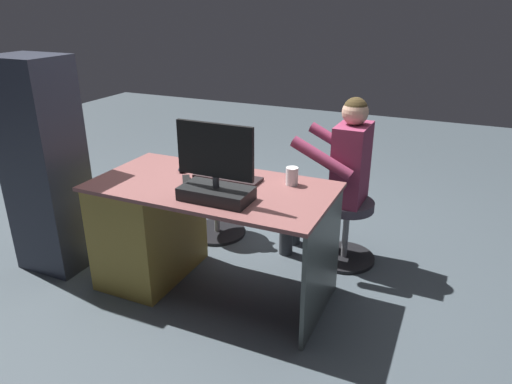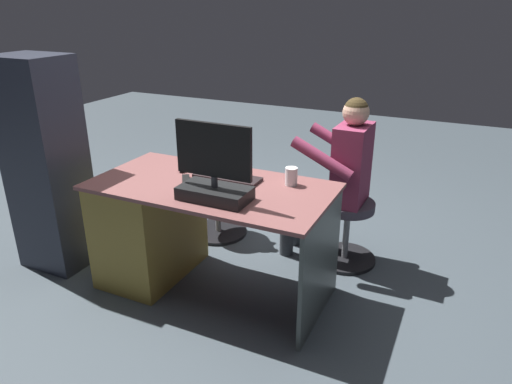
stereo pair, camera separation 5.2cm
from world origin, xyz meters
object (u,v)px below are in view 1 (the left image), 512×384
at_px(desk, 162,224).
at_px(teddy_bear, 216,161).
at_px(cup, 292,176).
at_px(tv_remote, 186,180).
at_px(office_chair_teddy, 216,203).
at_px(visitor_chair, 346,226).
at_px(monitor, 216,177).
at_px(person, 336,169).
at_px(computer_mouse, 184,169).
at_px(keyboard, 228,178).

height_order(desk, teddy_bear, teddy_bear).
xyz_separation_m(cup, tv_remote, (0.60, 0.22, -0.04)).
bearing_deg(office_chair_teddy, visitor_chair, -178.83).
relative_size(desk, monitor, 3.23).
bearing_deg(person, tv_remote, 44.54).
height_order(desk, visitor_chair, desk).
height_order(visitor_chair, person, person).
bearing_deg(tv_remote, computer_mouse, -87.16).
relative_size(monitor, cup, 4.18).
distance_m(keyboard, visitor_chair, 0.97).
height_order(office_chair_teddy, teddy_bear, teddy_bear).
distance_m(computer_mouse, visitor_chair, 1.20).
distance_m(monitor, keyboard, 0.34).
xyz_separation_m(monitor, teddy_bear, (0.49, -0.88, -0.24)).
bearing_deg(office_chair_teddy, computer_mouse, 98.60).
distance_m(keyboard, tv_remote, 0.25).
relative_size(desk, keyboard, 3.44).
height_order(desk, computer_mouse, computer_mouse).
relative_size(keyboard, tv_remote, 2.80).
distance_m(cup, person, 0.53).
relative_size(keyboard, computer_mouse, 4.38).
xyz_separation_m(computer_mouse, tv_remote, (-0.11, 0.15, -0.01)).
bearing_deg(person, cup, 74.89).
distance_m(teddy_bear, person, 0.93).
bearing_deg(monitor, keyboard, -73.73).
distance_m(office_chair_teddy, person, 1.02).
distance_m(tv_remote, person, 1.03).
xyz_separation_m(keyboard, tv_remote, (0.21, 0.14, -0.00)).
relative_size(desk, cup, 13.52).
height_order(computer_mouse, tv_remote, computer_mouse).
xyz_separation_m(desk, visitor_chair, (-1.05, -0.71, -0.12)).
height_order(cup, office_chair_teddy, cup).
bearing_deg(tv_remote, teddy_bear, -108.57).
xyz_separation_m(office_chair_teddy, visitor_chair, (-1.03, -0.02, 0.00)).
bearing_deg(desk, teddy_bear, -91.75).
bearing_deg(keyboard, tv_remote, 34.10).
xyz_separation_m(monitor, cup, (-0.30, -0.38, -0.08)).
bearing_deg(person, computer_mouse, 34.08).
xyz_separation_m(monitor, office_chair_teddy, (0.49, -0.87, -0.59)).
bearing_deg(tv_remote, visitor_chair, -172.78).
xyz_separation_m(keyboard, visitor_chair, (-0.62, -0.58, -0.47)).
relative_size(tv_remote, person, 0.13).
bearing_deg(monitor, teddy_bear, -60.72).
bearing_deg(desk, person, -143.29).
height_order(monitor, person, person).
bearing_deg(person, monitor, 63.82).
height_order(keyboard, tv_remote, keyboard).
bearing_deg(keyboard, computer_mouse, -1.59).
bearing_deg(computer_mouse, office_chair_teddy, -81.40).
xyz_separation_m(office_chair_teddy, person, (-0.93, -0.02, 0.41)).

